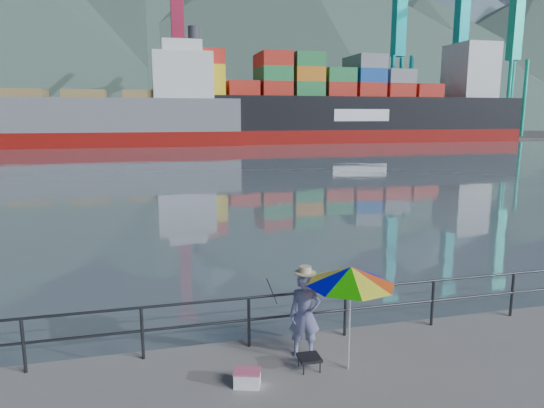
{
  "coord_description": "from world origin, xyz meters",
  "views": [
    {
      "loc": [
        -0.72,
        -6.96,
        4.45
      ],
      "look_at": [
        2.54,
        6.0,
        2.0
      ],
      "focal_mm": 32.0,
      "sensor_mm": 36.0,
      "label": 1
    }
  ],
  "objects_px": {
    "cooler_bag": "(247,379)",
    "beach_umbrella": "(351,276)",
    "bulk_carrier": "(96,117)",
    "container_ship": "(358,108)",
    "fisherman": "(305,315)"
  },
  "relations": [
    {
      "from": "cooler_bag",
      "to": "container_ship",
      "type": "relative_size",
      "value": 0.01
    },
    {
      "from": "fisherman",
      "to": "bulk_carrier",
      "type": "distance_m",
      "value": 71.72
    },
    {
      "from": "beach_umbrella",
      "to": "bulk_carrier",
      "type": "relative_size",
      "value": 0.04
    },
    {
      "from": "cooler_bag",
      "to": "beach_umbrella",
      "type": "bearing_deg",
      "value": 20.91
    },
    {
      "from": "container_ship",
      "to": "beach_umbrella",
      "type": "bearing_deg",
      "value": -114.08
    },
    {
      "from": "cooler_bag",
      "to": "container_ship",
      "type": "height_order",
      "value": "container_ship"
    },
    {
      "from": "fisherman",
      "to": "container_ship",
      "type": "height_order",
      "value": "container_ship"
    },
    {
      "from": "fisherman",
      "to": "container_ship",
      "type": "relative_size",
      "value": 0.03
    },
    {
      "from": "cooler_bag",
      "to": "container_ship",
      "type": "distance_m",
      "value": 83.06
    },
    {
      "from": "bulk_carrier",
      "to": "beach_umbrella",
      "type": "bearing_deg",
      "value": -81.33
    },
    {
      "from": "cooler_bag",
      "to": "bulk_carrier",
      "type": "relative_size",
      "value": 0.01
    },
    {
      "from": "beach_umbrella",
      "to": "bulk_carrier",
      "type": "distance_m",
      "value": 72.45
    },
    {
      "from": "bulk_carrier",
      "to": "container_ship",
      "type": "relative_size",
      "value": 0.74
    },
    {
      "from": "cooler_bag",
      "to": "bulk_carrier",
      "type": "distance_m",
      "value": 72.36
    },
    {
      "from": "fisherman",
      "to": "beach_umbrella",
      "type": "distance_m",
      "value": 1.3
    }
  ]
}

